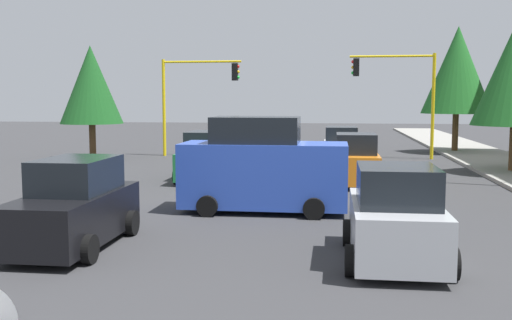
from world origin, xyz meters
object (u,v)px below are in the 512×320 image
object	(u,v)px
traffic_signal_far_right	(195,88)
delivery_van_blue	(263,168)
car_orange	(356,161)
car_silver	(395,218)
traffic_signal_far_left	(400,85)
tree_opposite_side	(91,85)
car_green	(207,158)
car_white	(341,149)
tree_roadside_far	(457,70)
car_black	(75,207)

from	to	relation	value
traffic_signal_far_right	delivery_van_blue	xyz separation A→B (m)	(16.00, 5.81, -2.63)
car_orange	car_silver	size ratio (longest dim) A/B	1.02
traffic_signal_far_left	tree_opposite_side	bearing A→B (deg)	-83.17
tree_opposite_side	car_orange	distance (m)	16.55
car_silver	car_green	size ratio (longest dim) A/B	0.91
car_orange	car_white	bearing A→B (deg)	-175.02
delivery_van_blue	car_orange	distance (m)	6.49
delivery_van_blue	car_silver	size ratio (longest dim) A/B	1.30
car_white	tree_roadside_far	bearing A→B (deg)	141.24
tree_opposite_side	car_orange	xyz separation A→B (m)	(8.20, 14.03, -3.14)
tree_roadside_far	car_green	bearing A→B (deg)	-42.15
tree_opposite_side	delivery_van_blue	distance (m)	18.10
car_silver	car_green	world-z (taller)	same
delivery_van_blue	car_orange	size ratio (longest dim) A/B	1.27
traffic_signal_far_left	car_silver	bearing A→B (deg)	-6.18
tree_opposite_side	car_black	distance (m)	20.32
traffic_signal_far_left	car_orange	size ratio (longest dim) A/B	1.52
traffic_signal_far_right	tree_roadside_far	world-z (taller)	tree_roadside_far
traffic_signal_far_right	car_black	world-z (taller)	traffic_signal_far_right
delivery_van_blue	car_green	size ratio (longest dim) A/B	1.18
traffic_signal_far_right	car_silver	size ratio (longest dim) A/B	1.49
car_orange	car_green	world-z (taller)	same
tree_roadside_far	car_white	size ratio (longest dim) A/B	1.87
car_green	car_white	world-z (taller)	same
delivery_van_blue	car_green	xyz separation A→B (m)	(-6.32, -3.03, -0.38)
car_black	traffic_signal_far_left	bearing A→B (deg)	155.89
traffic_signal_far_right	delivery_van_blue	bearing A→B (deg)	19.97
traffic_signal_far_left	delivery_van_blue	world-z (taller)	traffic_signal_far_left
delivery_van_blue	car_white	world-z (taller)	delivery_van_blue
traffic_signal_far_right	car_green	bearing A→B (deg)	16.05
traffic_signal_far_right	tree_roadside_far	xyz separation A→B (m)	(-4.00, 15.17, 1.08)
car_black	car_white	size ratio (longest dim) A/B	1.00
car_green	car_white	bearing A→B (deg)	132.76
tree_opposite_side	car_silver	world-z (taller)	tree_opposite_side
traffic_signal_far_right	car_silver	xyz separation A→B (m)	(20.99, 9.10, -3.01)
delivery_van_blue	car_green	distance (m)	7.02
traffic_signal_far_right	traffic_signal_far_left	bearing A→B (deg)	90.00
car_orange	car_green	xyz separation A→B (m)	(-0.51, -5.91, 0.00)
car_white	car_orange	bearing A→B (deg)	4.98
traffic_signal_far_right	delivery_van_blue	distance (m)	17.22
traffic_signal_far_left	car_silver	xyz separation A→B (m)	(20.99, -2.27, -3.15)
traffic_signal_far_left	car_black	size ratio (longest dim) A/B	1.41
traffic_signal_far_left	tree_opposite_side	distance (m)	16.82
traffic_signal_far_right	car_white	distance (m)	9.92
car_green	traffic_signal_far_left	bearing A→B (deg)	138.42
tree_opposite_side	car_silver	size ratio (longest dim) A/B	1.67
traffic_signal_far_left	car_white	bearing A→B (deg)	-34.12
traffic_signal_far_left	car_black	bearing A→B (deg)	-24.11
car_orange	car_black	bearing A→B (deg)	-32.14
tree_opposite_side	car_black	size ratio (longest dim) A/B	1.52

